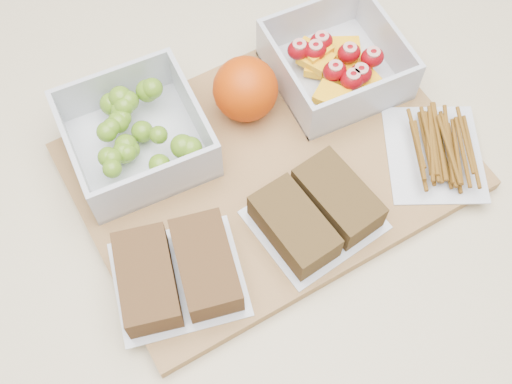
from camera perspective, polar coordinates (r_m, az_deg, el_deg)
ground at (r=1.58m, az=0.03°, el=-15.27°), size 4.00×4.00×0.00m
counter at (r=1.14m, az=0.04°, el=-10.33°), size 1.20×0.90×0.90m
cutting_board at (r=0.73m, az=1.20°, el=2.29°), size 0.44×0.34×0.02m
grape_container at (r=0.72m, az=-10.59°, el=5.08°), size 0.15×0.15×0.06m
fruit_container at (r=0.78m, az=7.09°, el=11.22°), size 0.14×0.14×0.06m
orange at (r=0.73m, az=-0.95°, el=9.13°), size 0.07×0.07×0.07m
sandwich_bag_left at (r=0.65m, az=-7.06°, el=-7.13°), size 0.15×0.14×0.04m
sandwich_bag_center at (r=0.67m, az=5.34°, el=-1.82°), size 0.14×0.13×0.04m
pretzel_bag at (r=0.74m, az=15.77°, el=3.80°), size 0.15×0.16×0.03m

